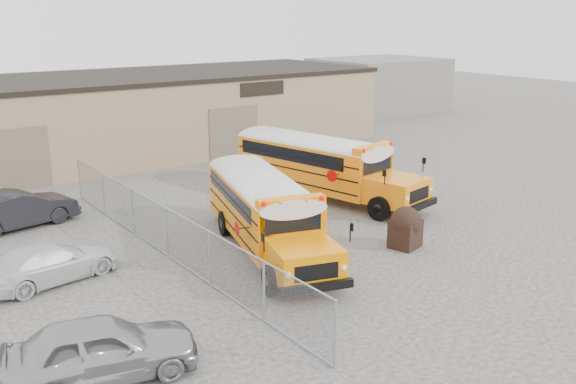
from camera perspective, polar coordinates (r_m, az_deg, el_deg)
ground at (r=23.56m, az=5.97°, el=-4.76°), size 120.00×120.00×0.00m
warehouse at (r=39.68m, az=-13.65°, el=6.81°), size 30.20×10.20×4.67m
chainlink_fence at (r=22.49m, az=-10.73°, el=-3.53°), size 0.07×18.07×1.81m
distant_building_right at (r=56.34m, az=8.04°, el=9.43°), size 10.00×8.00×4.40m
school_bus_left at (r=27.86m, az=-5.39°, el=1.82°), size 4.76×9.42×2.68m
school_bus_right at (r=33.22m, az=-4.89°, el=4.25°), size 4.24×9.98×2.84m
tarp_bundle at (r=23.42m, az=10.41°, el=-3.05°), size 1.22×1.15×1.53m
car_silver at (r=15.74m, az=-16.36°, el=-13.23°), size 4.74×2.76×1.51m
car_white at (r=21.58m, az=-20.42°, el=-5.90°), size 4.56×2.56×1.25m
car_dark at (r=27.29m, az=-22.86°, el=-1.43°), size 4.73×2.39×1.49m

